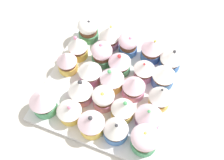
{
  "coord_description": "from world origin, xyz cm",
  "views": [
    {
      "loc": [
        36.41,
        14.49,
        68.99
      ],
      "look_at": [
        0.0,
        0.0,
        4.2
      ],
      "focal_mm": 47.04,
      "sensor_mm": 36.0,
      "label": 1
    }
  ],
  "objects_px": {
    "cupcake_4": "(109,36)",
    "cupcake_20": "(164,76)",
    "cupcake_14": "(152,49)",
    "cupcake_17": "(123,109)",
    "cupcake_7": "(81,91)",
    "cupcake_16": "(134,87)",
    "cupcake_10": "(120,62)",
    "cupcake_8": "(69,111)",
    "cupcake_1": "(78,47)",
    "cupcake_15": "(144,70)",
    "cupcake_18": "(116,129)",
    "cupcake_23": "(145,140)",
    "cupcake_0": "(88,29)",
    "cupcake_22": "(149,116)",
    "cupcake_5": "(102,54)",
    "cupcake_2": "(67,61)",
    "cupcake_9": "(130,44)",
    "cupcake_12": "(103,98)",
    "cupcake_19": "(171,59)",
    "baking_tray": "(112,87)",
    "cupcake_13": "(91,123)",
    "cupcake_6": "(90,71)",
    "cupcake_3": "(43,102)",
    "cupcake_11": "(111,79)",
    "cupcake_21": "(161,96)"
  },
  "relations": [
    {
      "from": "cupcake_4",
      "to": "cupcake_20",
      "type": "relative_size",
      "value": 1.21
    },
    {
      "from": "cupcake_14",
      "to": "cupcake_17",
      "type": "bearing_deg",
      "value": -3.21
    },
    {
      "from": "cupcake_7",
      "to": "cupcake_16",
      "type": "bearing_deg",
      "value": 117.56
    },
    {
      "from": "cupcake_7",
      "to": "cupcake_10",
      "type": "height_order",
      "value": "cupcake_7"
    },
    {
      "from": "cupcake_8",
      "to": "cupcake_1",
      "type": "bearing_deg",
      "value": -161.2
    },
    {
      "from": "cupcake_15",
      "to": "cupcake_18",
      "type": "relative_size",
      "value": 0.91
    },
    {
      "from": "cupcake_17",
      "to": "cupcake_23",
      "type": "distance_m",
      "value": 0.09
    },
    {
      "from": "cupcake_0",
      "to": "cupcake_22",
      "type": "relative_size",
      "value": 1.02
    },
    {
      "from": "cupcake_14",
      "to": "cupcake_5",
      "type": "bearing_deg",
      "value": -63.01
    },
    {
      "from": "cupcake_2",
      "to": "cupcake_9",
      "type": "xyz_separation_m",
      "value": [
        -0.12,
        0.14,
        0.0
      ]
    },
    {
      "from": "cupcake_12",
      "to": "cupcake_14",
      "type": "bearing_deg",
      "value": 159.9
    },
    {
      "from": "cupcake_18",
      "to": "cupcake_2",
      "type": "bearing_deg",
      "value": -124.22
    },
    {
      "from": "cupcake_18",
      "to": "cupcake_20",
      "type": "height_order",
      "value": "cupcake_18"
    },
    {
      "from": "cupcake_2",
      "to": "cupcake_19",
      "type": "bearing_deg",
      "value": 113.7
    },
    {
      "from": "baking_tray",
      "to": "cupcake_1",
      "type": "xyz_separation_m",
      "value": [
        -0.06,
        -0.12,
        0.04
      ]
    },
    {
      "from": "cupcake_15",
      "to": "cupcake_19",
      "type": "height_order",
      "value": "same"
    },
    {
      "from": "cupcake_18",
      "to": "cupcake_19",
      "type": "distance_m",
      "value": 0.25
    },
    {
      "from": "cupcake_4",
      "to": "cupcake_8",
      "type": "bearing_deg",
      "value": -1.26
    },
    {
      "from": "cupcake_14",
      "to": "cupcake_19",
      "type": "distance_m",
      "value": 0.06
    },
    {
      "from": "cupcake_9",
      "to": "cupcake_22",
      "type": "relative_size",
      "value": 1.0
    },
    {
      "from": "cupcake_5",
      "to": "cupcake_10",
      "type": "relative_size",
      "value": 0.99
    },
    {
      "from": "cupcake_17",
      "to": "cupcake_13",
      "type": "bearing_deg",
      "value": -42.32
    },
    {
      "from": "cupcake_17",
      "to": "cupcake_20",
      "type": "relative_size",
      "value": 1.13
    },
    {
      "from": "cupcake_6",
      "to": "cupcake_18",
      "type": "bearing_deg",
      "value": 44.21
    },
    {
      "from": "cupcake_18",
      "to": "cupcake_3",
      "type": "bearing_deg",
      "value": -89.71
    },
    {
      "from": "cupcake_3",
      "to": "cupcake_19",
      "type": "bearing_deg",
      "value": 133.54
    },
    {
      "from": "cupcake_1",
      "to": "cupcake_11",
      "type": "xyz_separation_m",
      "value": [
        0.06,
        0.12,
        -0.0
      ]
    },
    {
      "from": "cupcake_12",
      "to": "cupcake_13",
      "type": "distance_m",
      "value": 0.07
    },
    {
      "from": "cupcake_22",
      "to": "cupcake_23",
      "type": "bearing_deg",
      "value": 9.05
    },
    {
      "from": "cupcake_4",
      "to": "cupcake_17",
      "type": "height_order",
      "value": "cupcake_4"
    },
    {
      "from": "cupcake_16",
      "to": "cupcake_21",
      "type": "distance_m",
      "value": 0.07
    },
    {
      "from": "cupcake_5",
      "to": "cupcake_6",
      "type": "xyz_separation_m",
      "value": [
        0.06,
        -0.01,
        0.0
      ]
    },
    {
      "from": "cupcake_6",
      "to": "cupcake_21",
      "type": "height_order",
      "value": "cupcake_21"
    },
    {
      "from": "cupcake_23",
      "to": "cupcake_4",
      "type": "bearing_deg",
      "value": -142.91
    },
    {
      "from": "cupcake_13",
      "to": "cupcake_15",
      "type": "xyz_separation_m",
      "value": [
        -0.19,
        0.07,
        -0.0
      ]
    },
    {
      "from": "cupcake_15",
      "to": "cupcake_18",
      "type": "xyz_separation_m",
      "value": [
        0.18,
        -0.01,
        0.0
      ]
    },
    {
      "from": "cupcake_1",
      "to": "cupcake_10",
      "type": "bearing_deg",
      "value": 88.15
    },
    {
      "from": "cupcake_0",
      "to": "cupcake_2",
      "type": "xyz_separation_m",
      "value": [
        0.12,
        -0.01,
        -0.0
      ]
    },
    {
      "from": "cupcake_3",
      "to": "cupcake_16",
      "type": "relative_size",
      "value": 1.06
    },
    {
      "from": "baking_tray",
      "to": "cupcake_6",
      "type": "bearing_deg",
      "value": -90.59
    },
    {
      "from": "cupcake_17",
      "to": "cupcake_6",
      "type": "bearing_deg",
      "value": -120.63
    },
    {
      "from": "cupcake_19",
      "to": "cupcake_3",
      "type": "bearing_deg",
      "value": -46.46
    },
    {
      "from": "cupcake_11",
      "to": "cupcake_19",
      "type": "relative_size",
      "value": 1.06
    },
    {
      "from": "cupcake_21",
      "to": "cupcake_11",
      "type": "bearing_deg",
      "value": -92.13
    },
    {
      "from": "cupcake_15",
      "to": "cupcake_21",
      "type": "distance_m",
      "value": 0.09
    },
    {
      "from": "cupcake_14",
      "to": "cupcake_21",
      "type": "relative_size",
      "value": 0.96
    },
    {
      "from": "cupcake_20",
      "to": "cupcake_23",
      "type": "distance_m",
      "value": 0.18
    },
    {
      "from": "cupcake_0",
      "to": "cupcake_5",
      "type": "relative_size",
      "value": 1.02
    },
    {
      "from": "cupcake_0",
      "to": "cupcake_15",
      "type": "bearing_deg",
      "value": 69.94
    },
    {
      "from": "cupcake_5",
      "to": "cupcake_17",
      "type": "xyz_separation_m",
      "value": [
        0.13,
        0.11,
        0.0
      ]
    }
  ]
}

